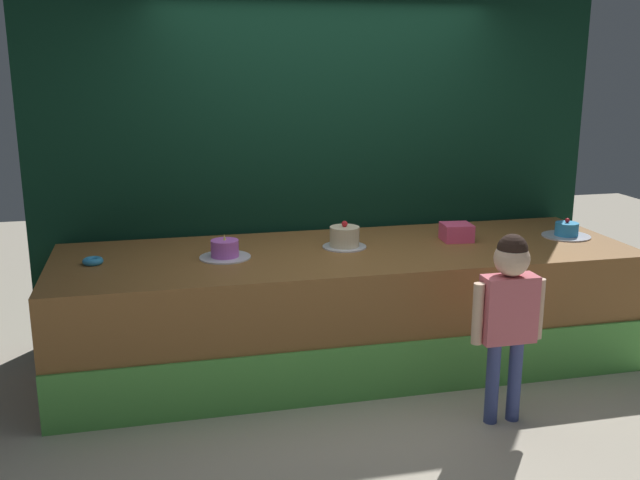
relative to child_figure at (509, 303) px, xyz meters
The scene contains 9 objects.
ground_plane 1.09m from the child_figure, 146.31° to the left, with size 12.00×12.00×0.00m, color #BCB29E.
stage_platform 1.30m from the child_figure, 122.06° to the left, with size 3.94×1.27×0.82m.
curtain_backdrop 2.07m from the child_figure, 110.39° to the left, with size 4.33×0.08×3.08m, color black.
child_figure is the anchor object (origin of this frame).
pink_box 1.16m from the child_figure, 81.41° to the left, with size 0.21×0.20×0.12m, color #F95081.
donut 2.59m from the child_figure, 155.01° to the left, with size 0.13×0.13×0.04m, color #3399D8.
cake_left 1.84m from the child_figure, 145.05° to the left, with size 0.34×0.34×0.16m.
cake_center 1.32m from the child_figure, 120.39° to the left, with size 0.31×0.31×0.19m.
cake_right 1.47m from the child_figure, 46.44° to the left, with size 0.35×0.35×0.14m.
Camera 1 is at (-1.27, -3.98, 2.08)m, focal length 40.32 mm.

